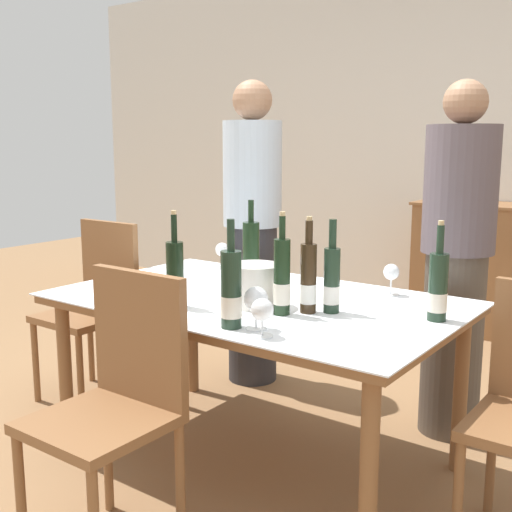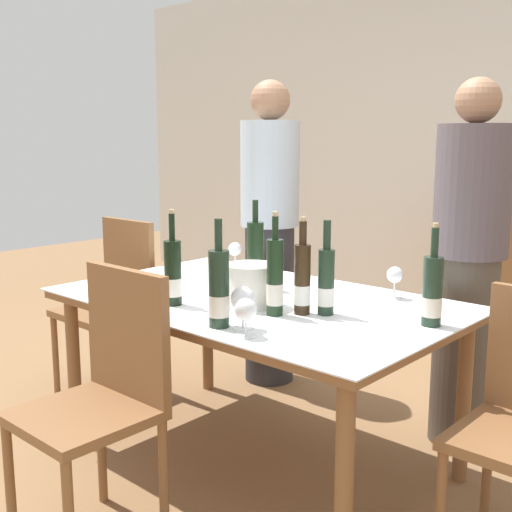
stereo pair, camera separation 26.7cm
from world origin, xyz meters
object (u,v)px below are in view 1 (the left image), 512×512
object	(u,v)px
chair_left_end	(96,298)
wine_glass_4	(262,311)
wine_bottle_2	(231,291)
wine_bottle_6	(438,288)
ice_bucket	(255,284)
wine_bottle_1	(282,279)
wine_glass_0	(222,251)
wine_bottle_4	(332,280)
person_host	(252,233)
person_guest_left	(457,262)
wine_glass_2	(391,274)
wine_glass_1	(256,300)
chair_near_front	(118,392)
wine_bottle_0	(308,279)
wine_glass_3	(117,280)
wine_bottle_3	(175,276)
dining_table	(256,313)
wine_bottle_5	(251,257)

from	to	relation	value
chair_left_end	wine_glass_4	bearing A→B (deg)	-19.24
wine_bottle_2	wine_bottle_6	bearing A→B (deg)	43.17
ice_bucket	wine_bottle_2	distance (m)	0.32
wine_bottle_1	chair_left_end	world-z (taller)	wine_bottle_1
wine_bottle_2	wine_glass_0	bearing A→B (deg)	130.88
ice_bucket	wine_bottle_4	bearing A→B (deg)	18.13
wine_bottle_4	wine_glass_4	xyz separation A→B (m)	(-0.03, -0.41, -0.04)
ice_bucket	wine_bottle_4	world-z (taller)	wine_bottle_4
person_host	person_guest_left	xyz separation A→B (m)	(1.17, 0.00, -0.04)
ice_bucket	wine_glass_4	world-z (taller)	ice_bucket
wine_bottle_2	wine_glass_4	distance (m)	0.16
wine_bottle_1	person_guest_left	distance (m)	0.99
wine_bottle_6	wine_glass_2	bearing A→B (deg)	138.64
wine_glass_2	wine_glass_1	bearing A→B (deg)	-102.43
chair_near_front	wine_bottle_0	bearing A→B (deg)	64.17
wine_glass_3	wine_bottle_3	bearing A→B (deg)	13.73
person_guest_left	wine_glass_2	bearing A→B (deg)	-111.13
wine_glass_2	chair_left_end	xyz separation A→B (m)	(-1.57, -0.30, -0.28)
wine_bottle_4	wine_bottle_6	world-z (taller)	wine_bottle_6
wine_bottle_3	wine_glass_3	size ratio (longest dim) A/B	2.93
dining_table	wine_glass_1	world-z (taller)	wine_glass_1
wine_glass_0	chair_left_end	bearing A→B (deg)	-152.21
wine_bottle_5	wine_glass_1	world-z (taller)	wine_bottle_5
wine_bottle_3	wine_bottle_2	bearing A→B (deg)	-15.00
wine_glass_2	wine_glass_3	world-z (taller)	wine_glass_2
person_guest_left	wine_glass_4	bearing A→B (deg)	-101.66
wine_glass_3	wine_bottle_0	bearing A→B (deg)	22.25
dining_table	wine_glass_0	world-z (taller)	wine_glass_0
wine_glass_0	wine_glass_3	bearing A→B (deg)	-84.15
wine_glass_0	wine_glass_2	size ratio (longest dim) A/B	0.99
chair_near_front	person_guest_left	xyz separation A→B (m)	(0.62, 1.52, 0.28)
wine_bottle_3	wine_bottle_6	bearing A→B (deg)	24.85
wine_glass_1	wine_glass_3	world-z (taller)	wine_glass_1
wine_glass_4	chair_near_front	xyz separation A→B (m)	(-0.37, -0.32, -0.27)
ice_bucket	person_guest_left	bearing A→B (deg)	59.95
wine_bottle_0	person_guest_left	size ratio (longest dim) A/B	0.23
chair_left_end	person_guest_left	distance (m)	1.88
dining_table	ice_bucket	world-z (taller)	ice_bucket
wine_glass_4	wine_glass_2	bearing A→B (deg)	83.11
wine_bottle_0	chair_left_end	distance (m)	1.48
wine_bottle_0	wine_bottle_5	size ratio (longest dim) A/B	0.94
wine_bottle_5	wine_glass_2	world-z (taller)	wine_bottle_5
dining_table	wine_glass_4	xyz separation A→B (m)	(0.34, -0.43, 0.15)
wine_glass_3	chair_left_end	size ratio (longest dim) A/B	0.14
wine_glass_1	person_host	world-z (taller)	person_host
wine_bottle_0	wine_glass_0	xyz separation A→B (m)	(-0.82, 0.48, -0.04)
wine_bottle_0	chair_left_end	bearing A→B (deg)	173.75
wine_glass_0	wine_glass_3	xyz separation A→B (m)	(0.08, -0.79, -0.00)
wine_glass_1	person_guest_left	distance (m)	1.18
dining_table	wine_glass_0	xyz separation A→B (m)	(-0.52, 0.41, 0.16)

